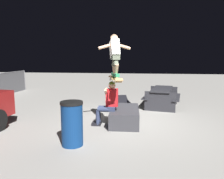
% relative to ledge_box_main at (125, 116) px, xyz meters
% --- Properties ---
extents(ground_plane, '(40.00, 40.00, 0.00)m').
position_rel_ledge_box_main_xyz_m(ground_plane, '(0.03, -0.04, -0.22)').
color(ground_plane, gray).
extents(ledge_box_main, '(1.62, 0.88, 0.44)m').
position_rel_ledge_box_main_xyz_m(ledge_box_main, '(0.00, 0.00, 0.00)').
color(ledge_box_main, '#38383D').
rests_on(ledge_box_main, ground).
extents(person_sitting_on_ledge, '(0.59, 0.76, 1.28)m').
position_rel_ledge_box_main_xyz_m(person_sitting_on_ledge, '(-0.27, 0.45, 0.48)').
color(person_sitting_on_ledge, '#2D3856').
rests_on(person_sitting_on_ledge, ground).
extents(skateboard, '(1.03, 0.52, 0.14)m').
position_rel_ledge_box_main_xyz_m(skateboard, '(-0.47, 0.23, 1.15)').
color(skateboard, '#AD8451').
extents(skater_airborne, '(0.63, 0.86, 1.12)m').
position_rel_ledge_box_main_xyz_m(skater_airborne, '(-0.41, 0.25, 1.83)').
color(skater_airborne, '#2D9E66').
extents(kicker_ramp, '(1.39, 1.11, 0.44)m').
position_rel_ledge_box_main_xyz_m(kicker_ramp, '(2.37, 0.43, -0.15)').
color(kicker_ramp, black).
rests_on(kicker_ramp, ground).
extents(picnic_table_back, '(1.92, 1.63, 0.75)m').
position_rel_ledge_box_main_xyz_m(picnic_table_back, '(2.33, -1.29, 0.28)').
color(picnic_table_back, '#28282D').
rests_on(picnic_table_back, ground).
extents(trash_bin, '(0.50, 0.50, 0.99)m').
position_rel_ledge_box_main_xyz_m(trash_bin, '(-1.83, 1.03, 0.28)').
color(trash_bin, navy).
rests_on(trash_bin, ground).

